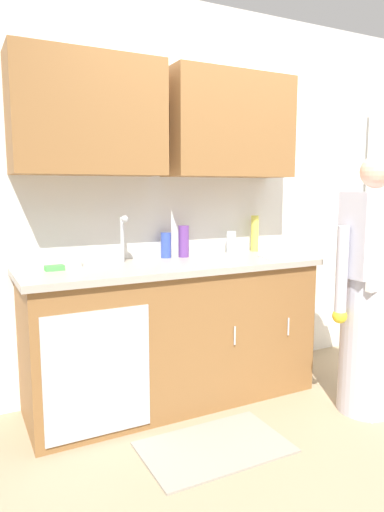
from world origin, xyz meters
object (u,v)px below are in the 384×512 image
object	(u,v)px
person_at_sink	(370,306)
bottle_water_tall	(166,245)
bottle_cleaner_spray	(255,233)
knife_on_counter	(266,258)
bottle_water_short	(184,241)
bottle_dish_liquid	(231,242)
sponge	(55,268)
cup_by_sink	(75,258)
sink	(136,268)

from	to	relation	value
person_at_sink	bottle_water_tall	distance (m)	1.39
bottle_cleaner_spray	knife_on_counter	xyz separation A→B (m)	(-0.14, -0.35, -0.13)
bottle_cleaner_spray	bottle_water_tall	world-z (taller)	bottle_cleaner_spray
knife_on_counter	bottle_water_short	bearing A→B (deg)	-114.30
bottle_dish_liquid	knife_on_counter	distance (m)	0.35
bottle_water_tall	sponge	size ratio (longest dim) A/B	1.59
bottle_water_short	bottle_water_tall	world-z (taller)	bottle_water_short
person_at_sink	bottle_cleaner_spray	size ratio (longest dim) A/B	5.90
bottle_cleaner_spray	sponge	size ratio (longest dim) A/B	2.50
bottle_water_tall	cup_by_sink	world-z (taller)	bottle_water_tall
bottle_dish_liquid	sponge	xyz separation A→B (m)	(-1.31, -0.14, -0.07)
person_at_sink	sponge	bearing A→B (deg)	156.60
bottle_water_short	cup_by_sink	bearing A→B (deg)	-174.84
bottle_water_short	bottle_dish_liquid	size ratio (longest dim) A/B	1.35
bottle_dish_liquid	cup_by_sink	world-z (taller)	bottle_dish_liquid
bottle_water_short	sink	bearing A→B (deg)	-155.42
bottle_water_short	sponge	bearing A→B (deg)	-171.31
bottle_water_tall	person_at_sink	bearing A→B (deg)	-43.56
bottle_water_short	knife_on_counter	world-z (taller)	bottle_water_short
bottle_water_short	knife_on_counter	size ratio (longest dim) A/B	0.92
sink	bottle_water_short	size ratio (longest dim) A/B	2.26
person_at_sink	cup_by_sink	world-z (taller)	person_at_sink
bottle_cleaner_spray	bottle_dish_liquid	size ratio (longest dim) A/B	1.67
person_at_sink	cup_by_sink	bearing A→B (deg)	152.83
bottle_water_short	knife_on_counter	bearing A→B (deg)	-34.75
bottle_water_short	sponge	size ratio (longest dim) A/B	2.02
bottle_water_tall	bottle_dish_liquid	world-z (taller)	bottle_water_tall
person_at_sink	bottle_dish_liquid	distance (m)	1.07
bottle_cleaner_spray	cup_by_sink	bearing A→B (deg)	-176.31
bottle_water_short	sponge	distance (m)	0.94
bottle_water_tall	sponge	distance (m)	0.81
sink	bottle_water_tall	bearing A→B (deg)	35.94
sink	bottle_cleaner_spray	distance (m)	1.08
bottle_water_short	bottle_dish_liquid	distance (m)	0.40
bottle_dish_liquid	bottle_water_short	bearing A→B (deg)	-179.73
bottle_water_tall	bottle_dish_liquid	size ratio (longest dim) A/B	1.06
sink	sponge	world-z (taller)	sink
bottle_cleaner_spray	bottle_water_tall	xyz separation A→B (m)	(-0.74, 0.00, -0.05)
person_at_sink	knife_on_counter	bearing A→B (deg)	123.12
bottle_cleaner_spray	knife_on_counter	distance (m)	0.40
cup_by_sink	bottle_cleaner_spray	bearing A→B (deg)	3.69
sink	cup_by_sink	xyz separation A→B (m)	(-0.35, 0.13, 0.07)
person_at_sink	knife_on_counter	world-z (taller)	person_at_sink
bottle_water_short	bottle_dish_liquid	xyz separation A→B (m)	(0.39, 0.00, -0.03)
sink	bottle_dish_liquid	xyz separation A→B (m)	(0.83, 0.20, 0.10)
bottle_water_tall	knife_on_counter	size ratio (longest dim) A/B	0.73
sponge	bottle_water_tall	bearing A→B (deg)	11.69
person_at_sink	bottle_water_tall	bearing A→B (deg)	136.44
bottle_water_tall	knife_on_counter	xyz separation A→B (m)	(0.60, -0.35, -0.08)
sink	person_at_sink	world-z (taller)	person_at_sink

